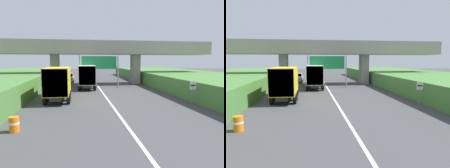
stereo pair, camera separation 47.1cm
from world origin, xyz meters
The scene contains 8 objects.
lane_centre_stripe centered at (0.00, 29.88, 0.00)m, with size 0.20×99.76×0.01m, color white.
overpass_bridge centered at (0.00, 37.35, 5.52)m, with size 40.00×4.80×7.38m.
overhead_highway_sign centered at (0.00, 32.44, 3.55)m, with size 5.88×0.18×4.88m.
speed_limit_sign centered at (7.40, 19.48, 1.48)m, with size 0.60×0.08×2.23m.
truck_white centered at (-1.92, 32.41, 1.93)m, with size 2.44×7.30×3.44m.
truck_yellow centered at (-5.09, 24.09, 1.93)m, with size 2.44×7.30×3.44m.
car_silver centered at (-4.92, 41.58, 0.86)m, with size 1.86×4.10×1.72m.
construction_barrel_2 centered at (-6.73, 14.59, 0.46)m, with size 0.57×0.57×0.90m.
Camera 2 is at (-2.46, 2.42, 4.14)m, focal length 32.32 mm.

